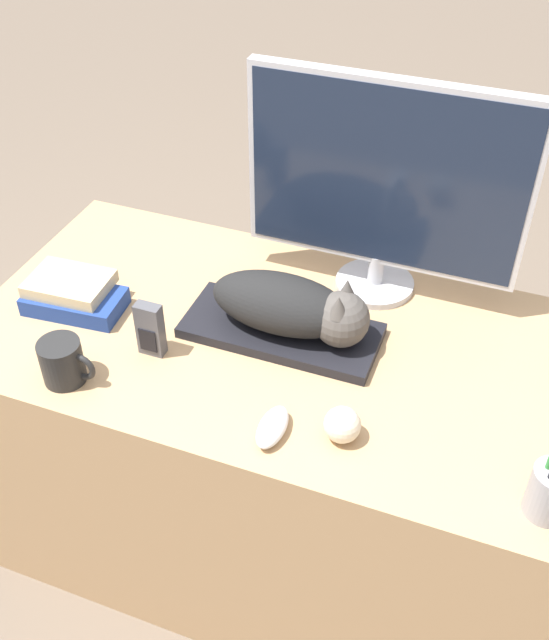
{
  "coord_description": "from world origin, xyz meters",
  "views": [
    {
      "loc": [
        0.43,
        -0.77,
        1.78
      ],
      "look_at": [
        0.01,
        0.34,
        0.79
      ],
      "focal_mm": 42.0,
      "sensor_mm": 36.0,
      "label": 1
    }
  ],
  "objects_px": {
    "book_stack": "(73,295)",
    "cat": "(296,307)",
    "coffee_mug": "(63,362)",
    "baseball": "(342,425)",
    "keyboard": "(281,331)",
    "monitor": "(385,183)",
    "computer_mouse": "(272,427)",
    "phone": "(150,330)"
  },
  "relations": [
    {
      "from": "book_stack",
      "to": "cat",
      "type": "bearing_deg",
      "value": 8.46
    },
    {
      "from": "coffee_mug",
      "to": "baseball",
      "type": "xyz_separation_m",
      "value": [
        0.56,
        0.05,
        -0.01
      ]
    },
    {
      "from": "coffee_mug",
      "to": "book_stack",
      "type": "height_order",
      "value": "coffee_mug"
    },
    {
      "from": "coffee_mug",
      "to": "keyboard",
      "type": "bearing_deg",
      "value": 38.15
    },
    {
      "from": "monitor",
      "to": "computer_mouse",
      "type": "height_order",
      "value": "monitor"
    },
    {
      "from": "monitor",
      "to": "phone",
      "type": "relative_size",
      "value": 4.92
    },
    {
      "from": "coffee_mug",
      "to": "book_stack",
      "type": "xyz_separation_m",
      "value": [
        -0.11,
        0.2,
        -0.01
      ]
    },
    {
      "from": "baseball",
      "to": "phone",
      "type": "relative_size",
      "value": 0.57
    },
    {
      "from": "monitor",
      "to": "coffee_mug",
      "type": "height_order",
      "value": "monitor"
    },
    {
      "from": "keyboard",
      "to": "phone",
      "type": "distance_m",
      "value": 0.28
    },
    {
      "from": "keyboard",
      "to": "book_stack",
      "type": "xyz_separation_m",
      "value": [
        -0.47,
        -0.07,
        0.02
      ]
    },
    {
      "from": "cat",
      "to": "keyboard",
      "type": "bearing_deg",
      "value": -180.0
    },
    {
      "from": "monitor",
      "to": "phone",
      "type": "distance_m",
      "value": 0.57
    },
    {
      "from": "monitor",
      "to": "coffee_mug",
      "type": "bearing_deg",
      "value": -134.02
    },
    {
      "from": "coffee_mug",
      "to": "baseball",
      "type": "height_order",
      "value": "coffee_mug"
    },
    {
      "from": "keyboard",
      "to": "cat",
      "type": "xyz_separation_m",
      "value": [
        0.03,
        0.0,
        0.07
      ]
    },
    {
      "from": "baseball",
      "to": "phone",
      "type": "height_order",
      "value": "phone"
    },
    {
      "from": "book_stack",
      "to": "computer_mouse",
      "type": "bearing_deg",
      "value": -19.37
    },
    {
      "from": "computer_mouse",
      "to": "baseball",
      "type": "bearing_deg",
      "value": 16.4
    },
    {
      "from": "monitor",
      "to": "baseball",
      "type": "relative_size",
      "value": 8.69
    },
    {
      "from": "cat",
      "to": "book_stack",
      "type": "relative_size",
      "value": 1.52
    },
    {
      "from": "keyboard",
      "to": "baseball",
      "type": "relative_size",
      "value": 6.02
    },
    {
      "from": "phone",
      "to": "book_stack",
      "type": "height_order",
      "value": "phone"
    },
    {
      "from": "computer_mouse",
      "to": "coffee_mug",
      "type": "relative_size",
      "value": 0.92
    },
    {
      "from": "computer_mouse",
      "to": "book_stack",
      "type": "xyz_separation_m",
      "value": [
        -0.55,
        0.19,
        0.02
      ]
    },
    {
      "from": "keyboard",
      "to": "phone",
      "type": "xyz_separation_m",
      "value": [
        -0.23,
        -0.14,
        0.05
      ]
    },
    {
      "from": "keyboard",
      "to": "phone",
      "type": "relative_size",
      "value": 3.41
    },
    {
      "from": "coffee_mug",
      "to": "baseball",
      "type": "bearing_deg",
      "value": 4.9
    },
    {
      "from": "baseball",
      "to": "cat",
      "type": "bearing_deg",
      "value": 126.75
    },
    {
      "from": "monitor",
      "to": "book_stack",
      "type": "bearing_deg",
      "value": -153.01
    },
    {
      "from": "computer_mouse",
      "to": "book_stack",
      "type": "relative_size",
      "value": 0.48
    },
    {
      "from": "cat",
      "to": "coffee_mug",
      "type": "distance_m",
      "value": 0.48
    },
    {
      "from": "coffee_mug",
      "to": "phone",
      "type": "height_order",
      "value": "phone"
    },
    {
      "from": "monitor",
      "to": "book_stack",
      "type": "distance_m",
      "value": 0.72
    },
    {
      "from": "coffee_mug",
      "to": "phone",
      "type": "relative_size",
      "value": 0.96
    },
    {
      "from": "monitor",
      "to": "coffee_mug",
      "type": "relative_size",
      "value": 5.13
    },
    {
      "from": "coffee_mug",
      "to": "book_stack",
      "type": "relative_size",
      "value": 0.52
    },
    {
      "from": "keyboard",
      "to": "cat",
      "type": "relative_size",
      "value": 1.23
    },
    {
      "from": "keyboard",
      "to": "coffee_mug",
      "type": "relative_size",
      "value": 3.56
    },
    {
      "from": "coffee_mug",
      "to": "phone",
      "type": "xyz_separation_m",
      "value": [
        0.12,
        0.13,
        0.01
      ]
    },
    {
      "from": "keyboard",
      "to": "book_stack",
      "type": "distance_m",
      "value": 0.47
    },
    {
      "from": "cat",
      "to": "phone",
      "type": "bearing_deg",
      "value": -151.21
    }
  ]
}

